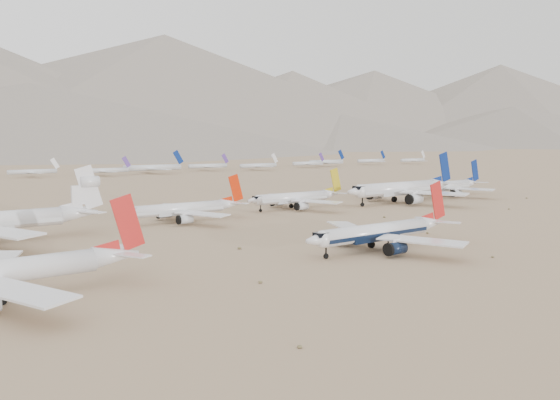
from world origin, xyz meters
name	(u,v)px	position (x,y,z in m)	size (l,w,h in m)	color
ground	(371,244)	(0.00, 0.00, 0.00)	(7000.00, 7000.00, 0.00)	#947556
main_airliner	(382,232)	(-2.59, -6.16, 4.36)	(44.92, 43.87, 15.85)	silver
second_airliner	(3,272)	(-84.47, 1.70, 4.63)	(46.67, 45.62, 16.55)	silver
row2_navy_widebody	(403,189)	(77.90, 57.90, 5.94)	(59.83, 58.50, 21.28)	silver
row2_gold_tail	(297,198)	(29.10, 68.17, 4.27)	(42.90, 41.96, 15.28)	silver
row2_orange_tail	(185,209)	(-20.94, 63.18, 4.17)	(41.68, 40.77, 14.87)	silver
row2_blue_far	(446,186)	(115.73, 64.15, 4.72)	(47.67, 46.61, 16.94)	silver
distant_storage_row	(128,169)	(52.16, 306.84, 4.41)	(677.73, 58.57, 16.00)	silver
foothills	(198,123)	(526.68, 1100.00, 67.15)	(4637.50, 1395.00, 155.00)	slate
desert_scrub	(500,251)	(17.11, -25.39, 0.29)	(276.54, 126.11, 0.67)	brown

